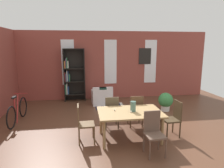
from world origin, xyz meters
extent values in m
plane|color=brown|center=(0.00, 0.00, 0.00)|extent=(10.36, 10.36, 0.00)
cube|color=#944239|center=(0.00, 3.91, 1.50)|extent=(8.97, 0.12, 3.01)
cube|color=white|center=(-1.86, 3.84, 1.65)|extent=(0.55, 0.02, 1.95)
cube|color=white|center=(0.00, 3.84, 1.65)|extent=(0.55, 0.02, 1.95)
cube|color=white|center=(1.86, 3.84, 1.65)|extent=(0.55, 0.02, 1.95)
cube|color=#9C7A4D|center=(-0.07, -0.27, 0.71)|extent=(1.60, 1.05, 0.04)
cylinder|color=#9C7A4D|center=(-0.77, -0.70, 0.35)|extent=(0.07, 0.07, 0.69)
cylinder|color=#9C7A4D|center=(0.63, -0.70, 0.35)|extent=(0.07, 0.07, 0.69)
cylinder|color=#9C7A4D|center=(-0.77, 0.16, 0.35)|extent=(0.07, 0.07, 0.69)
cylinder|color=#9C7A4D|center=(0.63, 0.16, 0.35)|extent=(0.07, 0.07, 0.69)
cylinder|color=#4C7266|center=(0.01, -0.27, 0.86)|extent=(0.14, 0.14, 0.26)
cylinder|color=silver|center=(0.31, -0.49, 0.76)|extent=(0.04, 0.04, 0.04)
cylinder|color=silver|center=(-0.06, -0.35, 0.75)|extent=(0.04, 0.04, 0.04)
cylinder|color=silver|center=(-0.44, -0.16, 0.76)|extent=(0.04, 0.04, 0.04)
cube|color=#4A3E2D|center=(-0.43, 0.56, 0.45)|extent=(0.40, 0.40, 0.04)
cube|color=#4A3E2D|center=(-0.43, 0.37, 0.70)|extent=(0.38, 0.03, 0.50)
cylinder|color=#4A3E2D|center=(-0.25, 0.73, 0.21)|extent=(0.04, 0.04, 0.43)
cylinder|color=#4A3E2D|center=(-0.61, 0.74, 0.21)|extent=(0.04, 0.04, 0.43)
cylinder|color=#4A3E2D|center=(-0.25, 0.37, 0.21)|extent=(0.04, 0.04, 0.43)
cylinder|color=#4A3E2D|center=(-0.61, 0.38, 0.21)|extent=(0.04, 0.04, 0.43)
cube|color=brown|center=(0.29, -1.10, 0.45)|extent=(0.42, 0.42, 0.04)
cube|color=brown|center=(0.28, -0.91, 0.70)|extent=(0.38, 0.05, 0.50)
cylinder|color=brown|center=(0.12, -1.29, 0.21)|extent=(0.04, 0.04, 0.43)
cylinder|color=brown|center=(0.48, -1.27, 0.21)|extent=(0.04, 0.04, 0.43)
cylinder|color=brown|center=(0.10, -0.93, 0.21)|extent=(0.04, 0.04, 0.43)
cylinder|color=brown|center=(0.46, -0.91, 0.21)|extent=(0.04, 0.04, 0.43)
cube|color=#40301E|center=(1.03, -0.27, 0.45)|extent=(0.43, 0.43, 0.04)
cube|color=#40301E|center=(1.22, -0.26, 0.70)|extent=(0.05, 0.38, 0.50)
cylinder|color=#40301E|center=(0.84, -0.10, 0.21)|extent=(0.04, 0.04, 0.43)
cylinder|color=#40301E|center=(0.87, -0.46, 0.21)|extent=(0.04, 0.04, 0.43)
cylinder|color=#40301E|center=(1.20, -0.08, 0.21)|extent=(0.04, 0.04, 0.43)
cylinder|color=#40301E|center=(1.23, -0.44, 0.21)|extent=(0.04, 0.04, 0.43)
cube|color=brown|center=(-1.17, -0.27, 0.45)|extent=(0.41, 0.41, 0.04)
cube|color=brown|center=(-1.35, -0.28, 0.70)|extent=(0.04, 0.38, 0.50)
cylinder|color=brown|center=(-0.98, -0.45, 0.21)|extent=(0.04, 0.04, 0.43)
cylinder|color=brown|center=(-0.99, -0.09, 0.21)|extent=(0.04, 0.04, 0.43)
cylinder|color=brown|center=(-1.34, -0.46, 0.21)|extent=(0.04, 0.04, 0.43)
cylinder|color=brown|center=(-1.35, -0.10, 0.21)|extent=(0.04, 0.04, 0.43)
cube|color=#4C3422|center=(0.29, 0.56, 0.45)|extent=(0.41, 0.41, 0.04)
cube|color=#4C3422|center=(0.29, 0.37, 0.70)|extent=(0.38, 0.04, 0.50)
cylinder|color=#4C3422|center=(0.48, 0.73, 0.21)|extent=(0.04, 0.04, 0.43)
cylinder|color=#4C3422|center=(0.12, 0.74, 0.21)|extent=(0.04, 0.04, 0.43)
cylinder|color=#4C3422|center=(0.47, 0.37, 0.21)|extent=(0.04, 0.04, 0.43)
cylinder|color=#4C3422|center=(0.11, 0.38, 0.21)|extent=(0.04, 0.04, 0.43)
cube|color=black|center=(-2.02, 3.63, 1.13)|extent=(0.04, 0.33, 2.26)
cube|color=black|center=(-1.16, 3.63, 1.13)|extent=(0.04, 0.33, 2.26)
cube|color=black|center=(-1.59, 3.79, 1.13)|extent=(0.90, 0.01, 2.26)
cube|color=black|center=(-1.59, 3.63, 0.28)|extent=(0.86, 0.33, 0.04)
cube|color=#33724C|center=(-1.99, 3.63, 0.52)|extent=(0.03, 0.27, 0.43)
cube|color=white|center=(-1.94, 3.63, 0.53)|extent=(0.04, 0.23, 0.46)
cube|color=#284C8C|center=(-1.88, 3.63, 0.46)|extent=(0.04, 0.20, 0.33)
cube|color=black|center=(-1.59, 3.63, 0.85)|extent=(0.86, 0.33, 0.04)
cube|color=#B22D28|center=(-1.99, 3.63, 1.06)|extent=(0.03, 0.23, 0.39)
cube|color=#284C8C|center=(-1.95, 3.63, 1.02)|extent=(0.03, 0.22, 0.31)
cube|color=white|center=(-1.91, 3.63, 1.10)|extent=(0.03, 0.25, 0.46)
cube|color=#284C8C|center=(-1.86, 3.63, 1.09)|extent=(0.03, 0.17, 0.44)
cube|color=#33724C|center=(-1.81, 3.63, 1.02)|extent=(0.04, 0.19, 0.31)
cube|color=black|center=(-1.59, 3.63, 1.41)|extent=(0.86, 0.33, 0.04)
cube|color=orange|center=(-1.98, 3.63, 1.58)|extent=(0.04, 0.25, 0.31)
cube|color=#8C4C8C|center=(-1.93, 3.63, 1.64)|extent=(0.03, 0.21, 0.41)
cube|color=#33724C|center=(-1.89, 3.63, 1.65)|extent=(0.04, 0.26, 0.44)
cube|color=white|center=(-1.85, 3.63, 1.59)|extent=(0.04, 0.19, 0.31)
cube|color=black|center=(-1.59, 3.63, 2.24)|extent=(0.86, 0.33, 0.04)
cube|color=silver|center=(-0.48, 3.00, 0.20)|extent=(0.84, 0.84, 0.40)
cube|color=silver|center=(-0.47, 2.68, 0.57)|extent=(0.81, 0.20, 0.35)
cube|color=silver|center=(-0.14, 3.01, 0.48)|extent=(0.15, 0.72, 0.15)
cube|color=silver|center=(-0.82, 2.98, 0.48)|extent=(0.15, 0.72, 0.15)
cube|color=#19382D|center=(-0.47, 2.68, 0.71)|extent=(0.29, 0.18, 0.08)
torus|color=black|center=(-3.30, 0.86, 0.32)|extent=(0.07, 0.68, 0.68)
torus|color=black|center=(-3.27, 1.88, 0.32)|extent=(0.07, 0.68, 0.68)
cylinder|color=#B23333|center=(-3.28, 1.37, 0.42)|extent=(0.05, 0.32, 0.88)
cylinder|color=#B23333|center=(-3.29, 1.19, 0.60)|extent=(0.04, 0.04, 0.45)
cube|color=black|center=(-3.29, 1.19, 0.84)|extent=(0.09, 0.20, 0.05)
cylinder|color=#B23333|center=(-3.27, 1.78, 0.82)|extent=(0.44, 0.04, 0.02)
cylinder|color=silver|center=(1.76, 1.74, 0.10)|extent=(0.32, 0.32, 0.19)
sphere|color=#387F42|center=(1.76, 1.74, 0.41)|extent=(0.54, 0.54, 0.54)
cube|color=#1E1E33|center=(-0.72, 2.57, 0.00)|extent=(0.11, 0.91, 0.01)
cube|color=silver|center=(-0.61, 2.57, 0.00)|extent=(0.11, 0.91, 0.01)
cube|color=#1E1E33|center=(-0.49, 2.57, 0.00)|extent=(0.11, 0.91, 0.01)
cube|color=silver|center=(-0.38, 2.57, 0.00)|extent=(0.11, 0.91, 0.01)
cube|color=#1E1E33|center=(-0.26, 2.57, 0.00)|extent=(0.11, 0.91, 0.01)
cube|color=silver|center=(-0.15, 2.57, 0.00)|extent=(0.11, 0.91, 0.01)
cube|color=#1E1E33|center=(-0.04, 2.57, 0.00)|extent=(0.11, 0.91, 0.01)
cube|color=silver|center=(0.08, 2.57, 0.00)|extent=(0.11, 0.91, 0.01)
cube|color=#1E1E33|center=(0.19, 2.57, 0.00)|extent=(0.11, 0.91, 0.01)
cube|color=silver|center=(0.31, 2.57, 0.00)|extent=(0.11, 0.91, 0.01)
cube|color=black|center=(1.59, 3.83, 1.90)|extent=(0.56, 0.03, 0.72)
camera|label=1|loc=(-1.19, -4.87, 2.35)|focal=31.43mm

